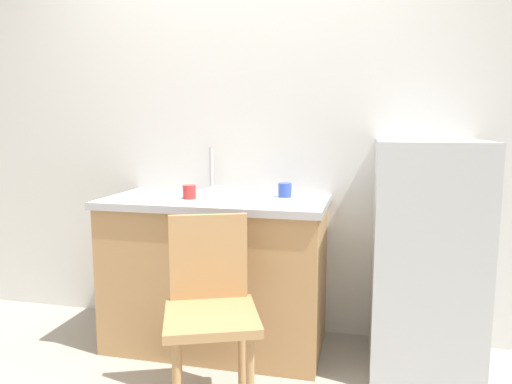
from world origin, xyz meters
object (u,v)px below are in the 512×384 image
(chair, at_px, (210,306))
(cup_red, at_px, (189,192))
(dish_tray, at_px, (231,193))
(cup_blue, at_px, (285,190))
(refrigerator, at_px, (425,257))

(chair, bearing_deg, cup_red, 96.92)
(dish_tray, relative_size, cup_blue, 3.43)
(refrigerator, relative_size, cup_blue, 14.95)
(dish_tray, bearing_deg, refrigerator, -3.49)
(dish_tray, bearing_deg, cup_red, -151.50)
(chair, height_order, cup_blue, cup_blue)
(refrigerator, relative_size, cup_red, 15.83)
(refrigerator, height_order, cup_red, refrigerator)
(refrigerator, relative_size, dish_tray, 4.36)
(refrigerator, distance_m, cup_red, 1.33)
(cup_blue, bearing_deg, cup_red, -160.28)
(cup_blue, bearing_deg, refrigerator, -9.94)
(cup_red, bearing_deg, refrigerator, 2.22)
(refrigerator, xyz_separation_m, dish_tray, (-1.08, 0.07, 0.30))
(chair, distance_m, cup_red, 0.79)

